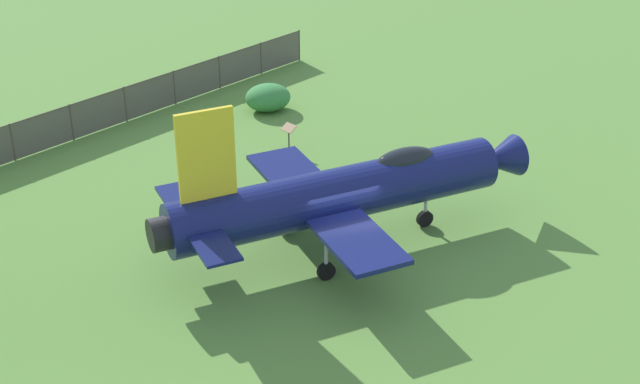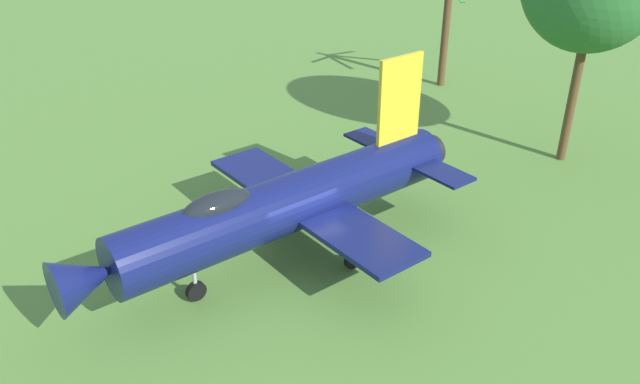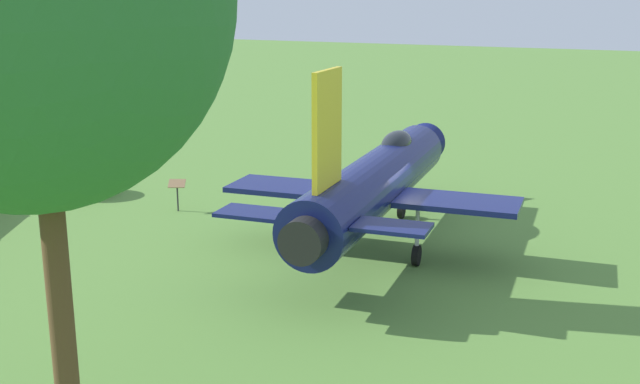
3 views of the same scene
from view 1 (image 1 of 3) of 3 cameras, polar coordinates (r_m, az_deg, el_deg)
ground_plane at (r=30.38m, az=1.07°, el=-3.57°), size 200.00×200.00×0.00m
display_jet at (r=29.49m, az=1.76°, el=0.05°), size 13.53×8.90×5.81m
perimeter_fence at (r=39.21m, az=-15.58°, el=4.37°), size 24.04×13.76×1.64m
shrub_near_fence at (r=40.98m, az=-3.34°, el=6.04°), size 2.09×1.75×1.24m
info_plaque at (r=36.87m, az=-2.01°, el=3.88°), size 0.63×0.72×1.14m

